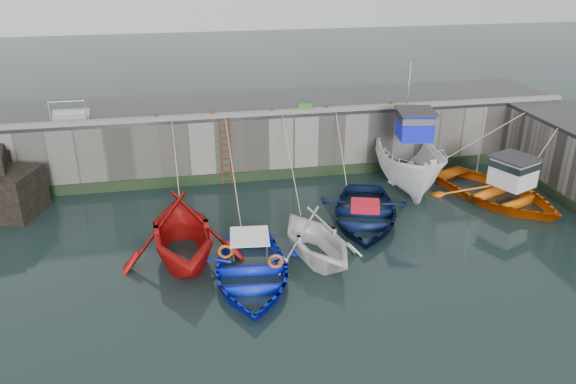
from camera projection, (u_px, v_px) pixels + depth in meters
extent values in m
plane|color=black|center=(319.00, 298.00, 17.96)|extent=(120.00, 120.00, 0.00)
cube|color=slate|center=(261.00, 134.00, 28.56)|extent=(30.00, 5.00, 3.00)
cube|color=black|center=(260.00, 104.00, 27.92)|extent=(30.00, 5.00, 0.16)
cube|color=slate|center=(267.00, 113.00, 25.74)|extent=(30.00, 0.30, 0.20)
cube|color=black|center=(269.00, 175.00, 26.79)|extent=(30.00, 0.08, 0.50)
cube|color=black|center=(7.00, 193.00, 23.14)|extent=(2.96, 2.83, 1.90)
cylinder|color=#3F1E0F|center=(221.00, 152.00, 25.82)|extent=(0.07, 0.07, 3.20)
cylinder|color=#3F1E0F|center=(231.00, 151.00, 25.90)|extent=(0.07, 0.07, 3.20)
cube|color=#3F1E0F|center=(227.00, 179.00, 26.39)|extent=(0.44, 0.06, 0.05)
cube|color=#3F1E0F|center=(227.00, 172.00, 26.25)|extent=(0.44, 0.06, 0.05)
cube|color=#3F1E0F|center=(227.00, 166.00, 26.12)|extent=(0.44, 0.06, 0.05)
cube|color=#3F1E0F|center=(226.00, 159.00, 25.99)|extent=(0.44, 0.06, 0.05)
cube|color=#3F1E0F|center=(226.00, 152.00, 25.85)|extent=(0.44, 0.06, 0.05)
cube|color=#3F1E0F|center=(226.00, 145.00, 25.72)|extent=(0.44, 0.06, 0.05)
cube|color=#3F1E0F|center=(225.00, 139.00, 25.58)|extent=(0.44, 0.06, 0.05)
cube|color=#3F1E0F|center=(225.00, 132.00, 25.45)|extent=(0.44, 0.06, 0.05)
cube|color=#3F1E0F|center=(225.00, 125.00, 25.32)|extent=(0.44, 0.06, 0.05)
imported|color=#A9100E|center=(184.00, 258.00, 20.23)|extent=(4.99, 5.65, 2.79)
imported|color=#0E22D2|center=(251.00, 280.00, 18.93)|extent=(4.33, 5.69, 1.10)
imported|color=silver|center=(315.00, 258.00, 20.21)|extent=(4.66, 5.07, 2.25)
imported|color=#09153B|center=(364.00, 220.00, 22.99)|extent=(5.44, 6.48, 1.15)
imported|color=white|center=(408.00, 163.00, 26.06)|extent=(3.97, 7.63, 2.81)
cube|color=#0D15CF|center=(415.00, 125.00, 24.70)|extent=(1.64, 1.72, 1.20)
cube|color=black|center=(416.00, 117.00, 24.55)|extent=(1.71, 1.79, 0.28)
cube|color=#262628|center=(416.00, 111.00, 24.43)|extent=(1.88, 1.96, 0.08)
cylinder|color=#A5A8AD|center=(408.00, 95.00, 25.97)|extent=(0.08, 0.08, 3.00)
imported|color=orange|center=(497.00, 194.00, 24.70)|extent=(6.41, 7.34, 1.27)
cube|color=silver|center=(513.00, 172.00, 23.75)|extent=(1.88, 1.93, 1.20)
cube|color=black|center=(515.00, 164.00, 23.61)|extent=(1.95, 2.01, 0.28)
cube|color=#262628|center=(516.00, 158.00, 23.49)|extent=(2.14, 2.19, 0.08)
cylinder|color=#A5A8AD|center=(481.00, 141.00, 24.74)|extent=(0.08, 0.08, 3.00)
cube|color=#1F8518|center=(306.00, 108.00, 26.22)|extent=(0.74, 0.62, 0.33)
cylinder|color=#A5A8AD|center=(50.00, 113.00, 24.31)|extent=(0.05, 0.05, 1.00)
cylinder|color=#A5A8AD|center=(86.00, 111.00, 24.58)|extent=(0.05, 0.05, 1.00)
cylinder|color=#A5A8AD|center=(66.00, 101.00, 24.26)|extent=(1.50, 0.05, 0.05)
cube|color=gray|center=(71.00, 118.00, 25.06)|extent=(1.60, 0.35, 0.18)
cube|color=gray|center=(72.00, 112.00, 25.30)|extent=(1.60, 0.35, 0.18)
cylinder|color=#3F1E0F|center=(156.00, 117.00, 24.94)|extent=(0.18, 0.18, 0.28)
cylinder|color=#3F1E0F|center=(213.00, 114.00, 25.37)|extent=(0.18, 0.18, 0.28)
cylinder|color=#3F1E0F|center=(271.00, 111.00, 25.85)|extent=(0.18, 0.18, 0.28)
cylinder|color=#3F1E0F|center=(326.00, 108.00, 26.30)|extent=(0.18, 0.18, 0.28)
cylinder|color=#3F1E0F|center=(391.00, 105.00, 26.87)|extent=(0.18, 0.18, 0.28)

